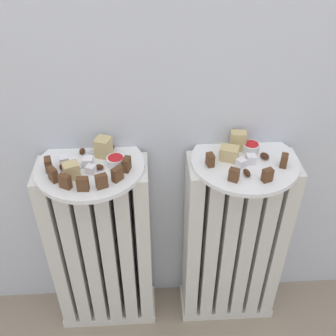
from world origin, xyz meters
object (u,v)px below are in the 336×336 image
object	(u,v)px
plate_right	(245,161)
fork	(88,158)
jam_bowl_right	(251,147)
radiator_right	(233,244)
jam_bowl_left	(116,161)
plate_left	(90,166)
radiator_left	(102,250)

from	to	relation	value
plate_right	fork	distance (m)	0.41
jam_bowl_right	radiator_right	bearing A→B (deg)	-122.68
plate_right	jam_bowl_left	distance (m)	0.33
plate_left	jam_bowl_left	xyz separation A→B (m)	(0.07, -0.00, 0.02)
radiator_left	jam_bowl_left	distance (m)	0.35
plate_left	jam_bowl_right	world-z (taller)	jam_bowl_right
jam_bowl_right	radiator_left	bearing A→B (deg)	-175.16
jam_bowl_right	plate_right	bearing A→B (deg)	-122.68
plate_left	fork	distance (m)	0.03
jam_bowl_left	jam_bowl_right	world-z (taller)	same
radiator_right	plate_right	size ratio (longest dim) A/B	2.21
plate_left	jam_bowl_left	size ratio (longest dim) A/B	5.96
plate_right	jam_bowl_left	world-z (taller)	jam_bowl_left
plate_left	radiator_left	bearing A→B (deg)	-116.57
radiator_right	jam_bowl_left	xyz separation A→B (m)	(-0.33, -0.00, 0.34)
radiator_right	jam_bowl_left	distance (m)	0.47
fork	radiator_left	bearing A→B (deg)	-76.25
fork	radiator_right	bearing A→B (deg)	-3.60
radiator_left	plate_right	distance (m)	0.51
radiator_right	jam_bowl_left	bearing A→B (deg)	-179.17
radiator_right	fork	world-z (taller)	fork
jam_bowl_left	fork	distance (m)	0.08
radiator_left	plate_left	size ratio (longest dim) A/B	2.21
plate_right	jam_bowl_left	size ratio (longest dim) A/B	5.96
jam_bowl_left	jam_bowl_right	xyz separation A→B (m)	(0.36, 0.04, 0.00)
plate_right	fork	bearing A→B (deg)	176.40
radiator_right	plate_right	bearing A→B (deg)	90.00
radiator_left	plate_left	distance (m)	0.32
radiator_left	fork	size ratio (longest dim) A/B	6.48
fork	jam_bowl_right	bearing A→B (deg)	1.37
jam_bowl_left	fork	xyz separation A→B (m)	(-0.07, 0.03, -0.01)
radiator_left	radiator_right	size ratio (longest dim) A/B	1.00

